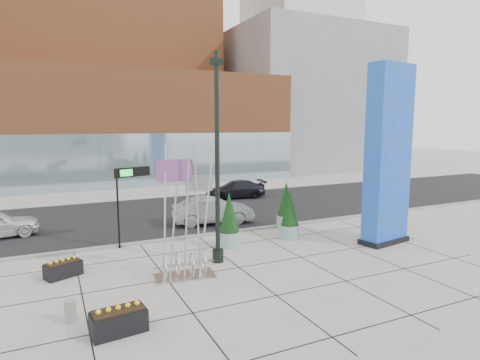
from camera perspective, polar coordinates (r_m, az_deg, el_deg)
name	(u,v)px	position (r m, az deg, el deg)	size (l,w,h in m)	color
ground	(207,264)	(17.24, -4.66, -11.77)	(160.00, 160.00, 0.00)	#9E9991
street_asphalt	(152,215)	(26.48, -12.38, -4.93)	(80.00, 12.00, 0.02)	black
curb_edge	(179,238)	(20.84, -8.60, -8.18)	(80.00, 0.30, 0.12)	gray
tower_podium	(122,128)	(42.74, -16.49, 7.14)	(34.00, 10.00, 11.00)	#AA5C31
tower_glass_front	(131,161)	(38.15, -15.19, 2.63)	(34.00, 0.60, 5.00)	#8CA5B2
building_grey_parking	(301,101)	(56.96, 8.64, 10.99)	(20.00, 18.00, 18.00)	slate
building_pale_office	(299,2)	(78.78, 8.44, 23.76)	(16.00, 16.00, 55.00)	#B2B7BC
blue_pylon	(388,159)	(20.60, 20.29, 2.88)	(2.74, 1.55, 8.63)	blue
lamp_post	(217,179)	(16.60, -3.24, 0.16)	(0.59, 0.48, 8.71)	black
public_art_sculpture	(185,243)	(15.52, -7.87, -8.82)	(2.40, 1.43, 5.14)	silver
concrete_bollard	(70,311)	(13.37, -22.97, -16.81)	(0.35, 0.35, 0.68)	gray
overhead_street_sign	(131,179)	(19.47, -15.25, 0.09)	(1.75, 0.68, 3.78)	black
round_planter_east	(286,206)	(22.66, 6.57, -3.73)	(1.06, 1.06, 2.65)	#81ADA8
round_planter_mid	(290,216)	(20.72, 7.11, -5.07)	(0.99, 0.99, 2.47)	#81ADA8
round_planter_west	(229,221)	(19.14, -1.55, -5.86)	(1.05, 1.05, 2.64)	#81ADA8
box_planter_north	(63,268)	(17.10, -23.84, -11.42)	(1.46, 1.13, 0.72)	black
box_planter_south	(119,320)	(12.32, -16.87, -18.52)	(1.56, 0.91, 0.82)	black
car_silver_mid	(213,211)	(23.66, -3.88, -4.39)	(1.64, 4.71, 1.55)	#93969A
car_dark_east	(236,189)	(31.84, -0.64, -1.36)	(1.93, 4.76, 1.38)	black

